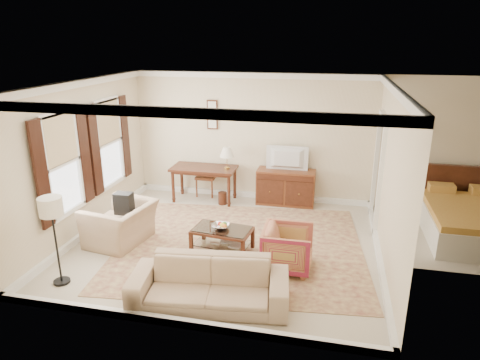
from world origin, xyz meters
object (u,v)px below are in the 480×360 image
at_px(sofa, 209,277).
at_px(writing_desk, 204,172).
at_px(tv, 287,151).
at_px(sideboard, 286,187).
at_px(coffee_table, 222,234).
at_px(club_armchair, 120,217).
at_px(striped_armchair, 288,246).

bearing_deg(sofa, writing_desk, 100.86).
relative_size(tv, sofa, 0.40).
distance_m(sideboard, sofa, 4.15).
bearing_deg(coffee_table, writing_desk, 114.12).
bearing_deg(club_armchair, sofa, 64.35).
xyz_separation_m(tv, striped_armchair, (0.37, -2.86, -0.84)).
relative_size(club_armchair, sofa, 0.52).
distance_m(coffee_table, sofa, 1.61).
bearing_deg(tv, striped_armchair, 97.34).
relative_size(sideboard, club_armchair, 1.13).
xyz_separation_m(tv, club_armchair, (-2.73, -2.58, -0.74)).
height_order(striped_armchair, club_armchair, club_armchair).
distance_m(sideboard, coffee_table, 2.65).
bearing_deg(tv, sofa, 81.70).
bearing_deg(striped_armchair, writing_desk, 39.47).
relative_size(coffee_table, club_armchair, 0.94).
height_order(writing_desk, club_armchair, club_armchair).
height_order(striped_armchair, sofa, sofa).
bearing_deg(writing_desk, tv, 5.15).
distance_m(writing_desk, sofa, 4.13).
distance_m(writing_desk, sideboard, 1.90).
xyz_separation_m(writing_desk, tv, (1.87, 0.17, 0.55)).
xyz_separation_m(writing_desk, sideboard, (1.87, 0.19, -0.30)).
relative_size(striped_armchair, club_armchair, 0.70).
xyz_separation_m(club_armchair, sofa, (2.13, -1.51, -0.07)).
bearing_deg(sideboard, writing_desk, -174.25).
relative_size(writing_desk, striped_armchair, 1.83).
height_order(writing_desk, striped_armchair, same).
height_order(coffee_table, striped_armchair, striped_armchair).
xyz_separation_m(sideboard, coffee_table, (-0.83, -2.51, -0.07)).
relative_size(sideboard, coffee_table, 1.19).
relative_size(sideboard, tv, 1.46).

